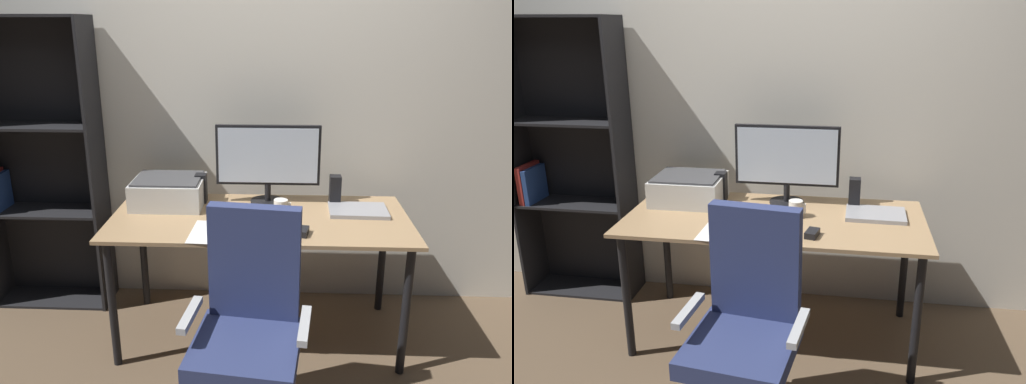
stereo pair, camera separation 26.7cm
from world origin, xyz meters
TOP-DOWN VIEW (x-y plane):
  - ground_plane at (0.00, 0.00)m, footprint 12.00×12.00m
  - back_wall at (0.00, 0.54)m, footprint 6.40×0.10m
  - desk at (0.00, 0.00)m, footprint 1.62×0.74m
  - monitor at (0.04, 0.23)m, footprint 0.60×0.20m
  - keyboard at (0.01, -0.23)m, footprint 0.29×0.12m
  - mouse at (0.22, -0.24)m, footprint 0.08×0.11m
  - coffee_mug at (0.11, 0.01)m, footprint 0.09×0.08m
  - laptop at (0.54, 0.09)m, footprint 0.33×0.24m
  - speaker_left at (-0.35, 0.22)m, footprint 0.06×0.07m
  - speaker_right at (0.43, 0.22)m, footprint 0.06×0.07m
  - printer at (-0.53, 0.17)m, footprint 0.40×0.34m
  - paper_sheet at (-0.23, -0.23)m, footprint 0.22×0.31m
  - office_chair at (-0.02, -0.71)m, footprint 0.55×0.54m
  - bookshelf at (-1.37, 0.37)m, footprint 0.74×0.28m

SIDE VIEW (x-z plane):
  - ground_plane at x=0.00m, z-range 0.00..0.00m
  - office_chair at x=-0.02m, z-range -0.05..0.96m
  - desk at x=0.00m, z-range 0.29..1.03m
  - paper_sheet at x=-0.23m, z-range 0.74..0.74m
  - keyboard at x=0.01m, z-range 0.74..0.76m
  - laptop at x=0.54m, z-range 0.74..0.76m
  - mouse at x=0.22m, z-range 0.74..0.77m
  - coffee_mug at x=0.11m, z-range 0.74..0.83m
  - printer at x=-0.53m, z-range 0.74..0.90m
  - speaker_left at x=-0.35m, z-range 0.74..0.91m
  - speaker_right at x=0.43m, z-range 0.74..0.91m
  - bookshelf at x=-1.37m, z-range -0.01..1.78m
  - monitor at x=0.04m, z-range 0.77..1.23m
  - back_wall at x=0.00m, z-range 0.00..2.60m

